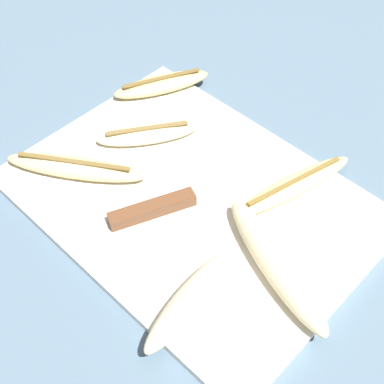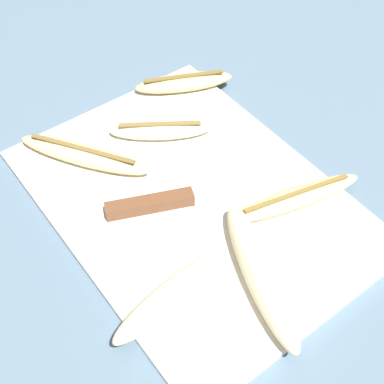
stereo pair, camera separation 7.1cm
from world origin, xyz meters
TOP-DOWN VIEW (x-y plane):
  - ground_plane at (0.00, 0.00)m, footprint 4.00×4.00m
  - cutting_board at (0.00, 0.00)m, footprint 0.47×0.35m
  - knife at (-0.01, -0.04)m, footprint 0.11×0.22m
  - banana_mellow_near at (-0.15, -0.08)m, footprint 0.19×0.14m
  - banana_bright_far at (0.11, -0.12)m, footprint 0.05×0.16m
  - banana_pale_long at (0.15, -0.02)m, footprint 0.21×0.11m
  - banana_spotted_left at (-0.19, 0.13)m, footprint 0.11×0.16m
  - banana_golden_short at (0.09, 0.10)m, footprint 0.08×0.20m
  - banana_cream_curved at (-0.13, 0.04)m, footprint 0.12×0.15m

SIDE VIEW (x-z plane):
  - ground_plane at x=0.00m, z-range 0.00..0.00m
  - cutting_board at x=0.00m, z-range 0.00..0.01m
  - knife at x=-0.01m, z-range 0.01..0.03m
  - banana_golden_short at x=0.09m, z-range 0.01..0.03m
  - banana_cream_curved at x=-0.13m, z-range 0.01..0.03m
  - banana_spotted_left at x=-0.19m, z-range 0.01..0.03m
  - banana_mellow_near at x=-0.15m, z-range 0.01..0.04m
  - banana_bright_far at x=0.11m, z-range 0.01..0.05m
  - banana_pale_long at x=0.15m, z-range 0.01..0.05m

